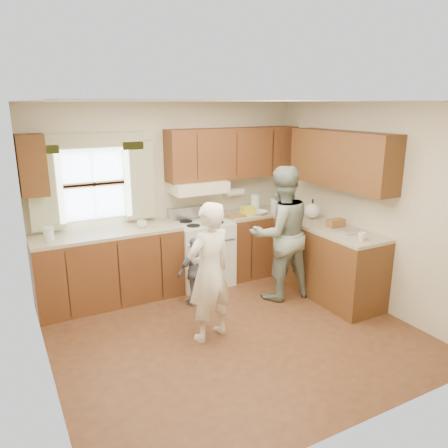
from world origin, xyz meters
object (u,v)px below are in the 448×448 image
woman_right (280,234)px  woman_left (209,272)px  child (196,271)px  stove (202,252)px

woman_right → woman_left: bearing=26.4°
child → woman_right: bearing=157.4°
stove → woman_right: size_ratio=0.62×
stove → woman_right: bearing=-51.8°
woman_left → stove: bearing=-126.0°
stove → child: stove is taller
woman_left → woman_right: bearing=-171.8°
child → woman_left: bearing=68.5°
woman_left → child: bearing=-118.7°
stove → woman_left: bearing=-112.3°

